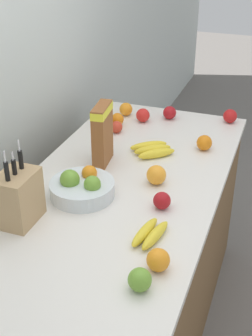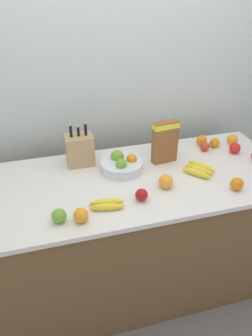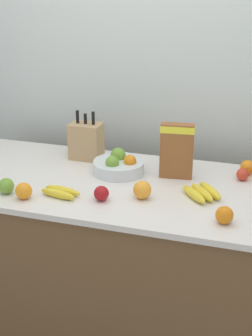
# 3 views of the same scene
# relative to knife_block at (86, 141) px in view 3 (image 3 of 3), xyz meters

# --- Properties ---
(ground_plane) EXTENTS (14.00, 14.00, 0.00)m
(ground_plane) POSITION_rel_knife_block_xyz_m (0.32, -0.27, -1.03)
(ground_plane) COLOR slate
(wall_back) EXTENTS (9.00, 0.06, 2.60)m
(wall_back) POSITION_rel_knife_block_xyz_m (0.32, 0.37, 0.27)
(wall_back) COLOR silver
(wall_back) RESTS_ON ground_plane
(counter) EXTENTS (1.96, 0.85, 0.92)m
(counter) POSITION_rel_knife_block_xyz_m (0.32, -0.27, -0.56)
(counter) COLOR brown
(counter) RESTS_ON ground_plane
(knife_block) EXTENTS (0.18, 0.13, 0.32)m
(knife_block) POSITION_rel_knife_block_xyz_m (0.00, 0.00, 0.00)
(knife_block) COLOR tan
(knife_block) RESTS_ON counter
(cereal_box) EXTENTS (0.18, 0.08, 0.29)m
(cereal_box) POSITION_rel_knife_block_xyz_m (0.55, -0.12, 0.05)
(cereal_box) COLOR brown
(cereal_box) RESTS_ON counter
(fruit_bowl) EXTENTS (0.27, 0.27, 0.12)m
(fruit_bowl) POSITION_rel_knife_block_xyz_m (0.24, -0.15, -0.06)
(fruit_bowl) COLOR silver
(fruit_bowl) RESTS_ON counter
(banana_bunch_left) EXTENTS (0.20, 0.11, 0.04)m
(banana_bunch_left) POSITION_rel_knife_block_xyz_m (0.06, -0.50, -0.08)
(banana_bunch_left) COLOR yellow
(banana_bunch_left) RESTS_ON counter
(banana_bunch_right) EXTENTS (0.22, 0.24, 0.04)m
(banana_bunch_right) POSITION_rel_knife_block_xyz_m (0.71, -0.31, -0.08)
(banana_bunch_right) COLOR yellow
(banana_bunch_right) RESTS_ON counter
(apple_by_knife_block) EXTENTS (0.08, 0.08, 0.08)m
(apple_by_knife_block) POSITION_rel_knife_block_xyz_m (-0.20, -0.55, -0.07)
(apple_by_knife_block) COLOR #6B9E33
(apple_by_knife_block) RESTS_ON counter
(apple_middle) EXTENTS (0.07, 0.07, 0.07)m
(apple_middle) POSITION_rel_knife_block_xyz_m (0.27, -0.49, -0.07)
(apple_middle) COLOR #A31419
(apple_middle) RESTS_ON counter
(apple_rightmost) EXTENTS (0.06, 0.06, 0.06)m
(apple_rightmost) POSITION_rel_knife_block_xyz_m (0.88, -0.06, -0.07)
(apple_rightmost) COLOR red
(apple_rightmost) RESTS_ON counter
(orange_front_center) EXTENTS (0.08, 0.08, 0.08)m
(orange_front_center) POSITION_rel_knife_block_xyz_m (0.84, -0.54, -0.07)
(orange_front_center) COLOR orange
(orange_front_center) RESTS_ON counter
(orange_by_cereal) EXTENTS (0.08, 0.08, 0.08)m
(orange_by_cereal) POSITION_rel_knife_block_xyz_m (0.90, 0.03, -0.07)
(orange_by_cereal) COLOR orange
(orange_by_cereal) RESTS_ON counter
(orange_front_right) EXTENTS (0.08, 0.08, 0.08)m
(orange_front_right) POSITION_rel_knife_block_xyz_m (-0.09, -0.58, -0.07)
(orange_front_right) COLOR orange
(orange_front_right) RESTS_ON counter
(orange_mid_right) EXTENTS (0.09, 0.09, 0.09)m
(orange_mid_right) POSITION_rel_knife_block_xyz_m (0.44, -0.41, -0.06)
(orange_mid_right) COLOR orange
(orange_mid_right) RESTS_ON counter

